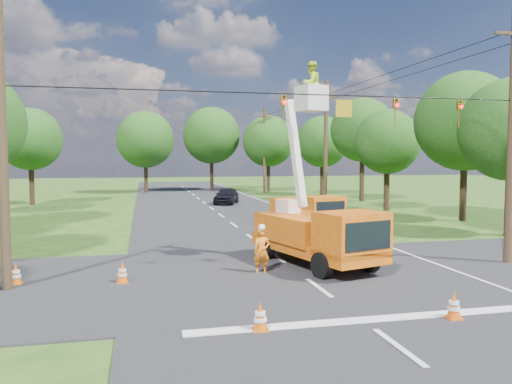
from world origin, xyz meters
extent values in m
plane|color=#204916|center=(0.00, 20.00, 0.00)|extent=(140.00, 140.00, 0.00)
cube|color=black|center=(0.00, 20.00, 0.00)|extent=(12.00, 100.00, 0.06)
cube|color=black|center=(0.00, 2.00, 0.00)|extent=(56.00, 10.00, 0.07)
cube|color=silver|center=(0.00, -3.20, 0.00)|extent=(9.00, 0.45, 0.02)
cube|color=silver|center=(5.60, 20.00, 0.00)|extent=(0.12, 90.00, 0.02)
cube|color=orange|center=(1.04, 3.35, 0.72)|extent=(3.78, 6.38, 0.45)
cube|color=orange|center=(1.63, 1.28, 1.50)|extent=(2.59, 2.25, 1.50)
cube|color=black|center=(1.87, 0.46, 1.55)|extent=(1.84, 0.59, 0.95)
cube|color=orange|center=(0.82, 4.12, 1.35)|extent=(3.29, 4.21, 1.00)
cylinder|color=black|center=(0.55, 1.23, 0.46)|extent=(0.56, 0.97, 0.92)
cylinder|color=black|center=(2.58, 1.81, 0.46)|extent=(0.56, 0.97, 0.92)
cylinder|color=black|center=(-0.50, 4.88, 0.46)|extent=(0.56, 0.97, 0.92)
cylinder|color=black|center=(1.52, 5.47, 0.46)|extent=(0.56, 0.97, 0.92)
cube|color=silver|center=(0.51, 5.17, 2.10)|extent=(0.93, 0.93, 0.55)
cube|color=silver|center=(0.66, 4.65, 4.31)|extent=(0.64, 1.36, 4.34)
cube|color=silver|center=(0.95, 3.64, 6.36)|extent=(1.18, 1.18, 0.95)
imported|color=#C6E526|center=(0.95, 3.64, 6.89)|extent=(1.06, 0.98, 1.76)
cube|color=orange|center=(3.68, 12.50, 0.65)|extent=(3.03, 5.72, 0.41)
cube|color=orange|center=(4.06, 10.59, 1.36)|extent=(2.26, 1.90, 1.36)
cube|color=black|center=(4.21, 9.84, 1.40)|extent=(1.70, 0.39, 0.86)
cube|color=orange|center=(3.53, 13.21, 1.22)|extent=(2.75, 3.71, 0.91)
cylinder|color=black|center=(3.08, 10.63, 0.42)|extent=(0.45, 0.87, 0.83)
cylinder|color=black|center=(4.95, 11.00, 0.42)|extent=(0.45, 0.87, 0.83)
cylinder|color=black|center=(2.40, 14.00, 0.42)|extent=(0.45, 0.87, 0.83)
cylinder|color=black|center=(4.27, 14.37, 0.42)|extent=(0.45, 0.87, 0.83)
imported|color=#FF5C15|center=(-1.26, 2.46, 0.81)|extent=(0.61, 0.41, 1.63)
imported|color=black|center=(1.85, 28.92, 0.74)|extent=(3.13, 4.66, 1.47)
cone|color=#DA560B|center=(-2.67, -3.29, 0.38)|extent=(0.36, 0.36, 0.70)
cube|color=#DA560B|center=(-2.67, -3.29, 0.04)|extent=(0.38, 0.38, 0.04)
cylinder|color=white|center=(-2.67, -3.29, 0.44)|extent=(0.26, 0.26, 0.09)
cylinder|color=white|center=(-2.67, -3.29, 0.29)|extent=(0.31, 0.31, 0.09)
cone|color=#DA560B|center=(2.35, -3.54, 0.38)|extent=(0.36, 0.36, 0.70)
cube|color=#DA560B|center=(2.35, -3.54, 0.04)|extent=(0.38, 0.38, 0.04)
cylinder|color=white|center=(2.35, -3.54, 0.44)|extent=(0.26, 0.26, 0.09)
cylinder|color=white|center=(2.35, -3.54, 0.29)|extent=(0.31, 0.31, 0.09)
cone|color=#DA560B|center=(0.34, 7.18, 0.38)|extent=(0.36, 0.36, 0.70)
cube|color=#DA560B|center=(0.34, 7.18, 0.04)|extent=(0.38, 0.38, 0.04)
cylinder|color=white|center=(0.34, 7.18, 0.44)|extent=(0.26, 0.26, 0.09)
cylinder|color=white|center=(0.34, 7.18, 0.29)|extent=(0.31, 0.31, 0.09)
cone|color=#DA560B|center=(3.27, 10.81, 0.38)|extent=(0.36, 0.36, 0.70)
cube|color=#DA560B|center=(3.27, 10.81, 0.04)|extent=(0.38, 0.38, 0.04)
cylinder|color=white|center=(3.27, 10.81, 0.44)|extent=(0.26, 0.26, 0.09)
cylinder|color=white|center=(3.27, 10.81, 0.29)|extent=(0.31, 0.31, 0.09)
cone|color=#DA560B|center=(-6.04, 2.11, 0.38)|extent=(0.36, 0.36, 0.70)
cube|color=#DA560B|center=(-6.04, 2.11, 0.04)|extent=(0.38, 0.38, 0.04)
cylinder|color=white|center=(-6.04, 2.11, 0.44)|extent=(0.26, 0.26, 0.09)
cylinder|color=white|center=(-6.04, 2.11, 0.29)|extent=(0.31, 0.31, 0.09)
cone|color=#DA560B|center=(-9.40, 2.66, 0.38)|extent=(0.36, 0.36, 0.70)
cube|color=#DA560B|center=(-9.40, 2.66, 0.04)|extent=(0.38, 0.38, 0.04)
cylinder|color=white|center=(-9.40, 2.66, 0.44)|extent=(0.26, 0.26, 0.09)
cylinder|color=white|center=(-9.40, 2.66, 0.29)|extent=(0.31, 0.31, 0.09)
cone|color=#DA560B|center=(3.71, 16.00, 0.38)|extent=(0.36, 0.36, 0.70)
cube|color=#DA560B|center=(3.71, 16.00, 0.04)|extent=(0.38, 0.38, 0.04)
cylinder|color=white|center=(3.71, 16.00, 0.44)|extent=(0.26, 0.26, 0.09)
cylinder|color=white|center=(3.71, 16.00, 0.29)|extent=(0.31, 0.31, 0.09)
cylinder|color=#4C3823|center=(8.50, 2.00, 5.00)|extent=(0.30, 0.30, 10.00)
cylinder|color=#4C3823|center=(8.50, 22.00, 5.00)|extent=(0.30, 0.30, 10.00)
cube|color=#4C3823|center=(8.50, 22.00, 8.80)|extent=(1.80, 0.12, 0.12)
cylinder|color=#4C3823|center=(8.50, 42.00, 5.00)|extent=(0.30, 0.30, 10.00)
cube|color=#4C3823|center=(8.50, 42.00, 8.80)|extent=(1.80, 0.12, 0.12)
cylinder|color=#4C3823|center=(-9.50, 2.00, 4.50)|extent=(0.30, 0.30, 9.00)
cylinder|color=black|center=(-0.50, 2.00, 6.30)|extent=(18.00, 0.04, 0.04)
cube|color=#AA8914|center=(1.60, 2.00, 5.85)|extent=(0.60, 0.05, 0.60)
imported|color=#AA8914|center=(-0.60, 2.00, 5.75)|extent=(0.16, 0.20, 1.00)
sphere|color=#FF0C0C|center=(-0.60, 1.88, 6.00)|extent=(0.14, 0.14, 0.14)
imported|color=#AA8914|center=(3.60, 2.00, 5.75)|extent=(0.16, 0.20, 1.00)
sphere|color=#FF0C0C|center=(3.60, 1.88, 6.00)|extent=(0.14, 0.14, 0.14)
imported|color=#AA8914|center=(6.20, 2.00, 5.75)|extent=(0.16, 0.20, 1.00)
sphere|color=#FF0C0C|center=(6.20, 1.88, 6.00)|extent=(0.14, 0.14, 0.14)
cylinder|color=#382616|center=(-14.80, 32.00, 2.02)|extent=(0.44, 0.44, 4.05)
sphere|color=#0F3911|center=(-14.80, 32.00, 5.70)|extent=(5.40, 5.40, 5.40)
cylinder|color=#382616|center=(13.50, 8.00, 1.98)|extent=(0.44, 0.44, 3.96)
sphere|color=#0F3911|center=(13.50, 8.00, 5.58)|extent=(5.40, 5.40, 5.40)
cylinder|color=#382616|center=(15.00, 14.00, 2.29)|extent=(0.44, 0.44, 4.58)
sphere|color=#0F3911|center=(15.00, 14.00, 6.45)|extent=(6.40, 6.40, 6.40)
cylinder|color=#382616|center=(13.20, 21.00, 1.89)|extent=(0.44, 0.44, 3.78)
sphere|color=#0F3911|center=(13.20, 21.00, 5.33)|extent=(5.00, 5.00, 5.00)
cylinder|color=#382616|center=(14.80, 29.00, 2.38)|extent=(0.44, 0.44, 4.75)
sphere|color=#0F3911|center=(14.80, 29.00, 6.70)|extent=(6.00, 6.00, 6.00)
cylinder|color=#382616|center=(13.80, 37.00, 2.07)|extent=(0.44, 0.44, 4.14)
sphere|color=#0F3911|center=(13.80, 37.00, 5.83)|extent=(5.60, 5.60, 5.60)
cylinder|color=#382616|center=(-5.00, 45.00, 2.20)|extent=(0.44, 0.44, 4.40)
sphere|color=#0F3911|center=(-5.00, 45.00, 6.20)|extent=(6.60, 6.60, 6.60)
cylinder|color=#382616|center=(3.00, 47.00, 2.42)|extent=(0.44, 0.44, 4.84)
sphere|color=#0F3911|center=(3.00, 47.00, 6.82)|extent=(7.00, 7.00, 7.00)
cylinder|color=#382616|center=(9.50, 44.00, 2.16)|extent=(0.44, 0.44, 4.31)
sphere|color=#0F3911|center=(9.50, 44.00, 6.08)|extent=(6.20, 6.20, 6.20)
camera|label=1|loc=(-5.33, -14.57, 4.14)|focal=35.00mm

